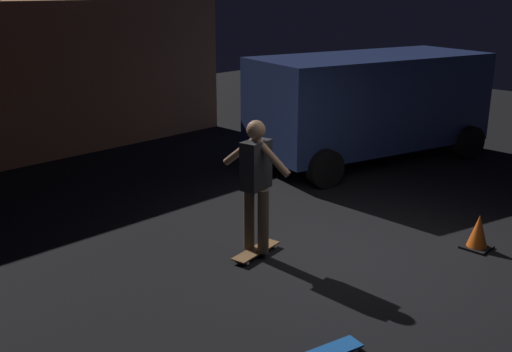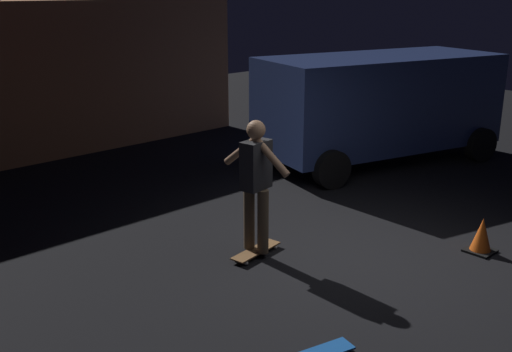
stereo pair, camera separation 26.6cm
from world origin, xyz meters
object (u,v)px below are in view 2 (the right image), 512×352
Objects in this scene: parked_van at (379,102)px; skateboard_ridden at (256,251)px; traffic_cone at (482,236)px; skater at (256,177)px.

parked_van reaches higher than skateboard_ridden.
parked_van is 4.41m from traffic_cone.
traffic_cone is (2.16, -1.90, 0.16)m from skateboard_ridden.
parked_van reaches higher than traffic_cone.
skater reaches higher than traffic_cone.
skater reaches higher than skateboard_ridden.
skater is at bearing 138.76° from traffic_cone.
skater is at bearing -90.00° from skateboard_ridden.
skater is at bearing -161.52° from parked_van.
parked_van is 6.16× the size of skateboard_ridden.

